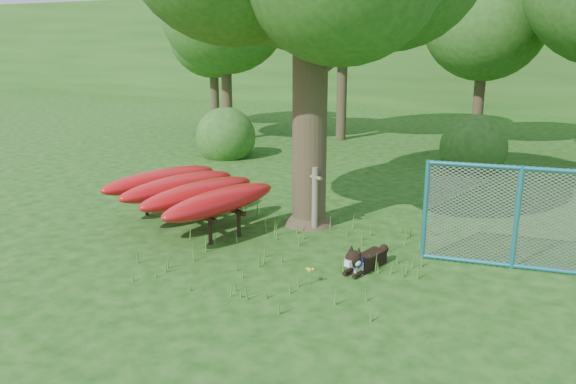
% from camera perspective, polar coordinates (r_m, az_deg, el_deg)
% --- Properties ---
extents(ground, '(80.00, 80.00, 0.00)m').
position_cam_1_polar(ground, '(8.61, -4.77, -8.15)').
color(ground, '#15440D').
rests_on(ground, ground).
extents(wooden_post, '(0.32, 0.18, 1.19)m').
position_cam_1_polar(wooden_post, '(10.26, 2.74, -0.55)').
color(wooden_post, '#6E6652').
rests_on(wooden_post, ground).
extents(kayak_rack, '(3.22, 3.48, 0.91)m').
position_cam_1_polar(kayak_rack, '(10.69, -10.05, 0.22)').
color(kayak_rack, black).
rests_on(kayak_rack, ground).
extents(husky_dog, '(0.45, 1.03, 0.47)m').
position_cam_1_polar(husky_dog, '(8.68, 7.72, -6.86)').
color(husky_dog, black).
rests_on(husky_dog, ground).
extents(fence_section, '(2.75, 0.46, 2.70)m').
position_cam_1_polar(fence_section, '(9.13, 22.21, -2.47)').
color(fence_section, teal).
rests_on(fence_section, ground).
extents(wildflower_clump, '(0.11, 0.12, 0.25)m').
position_cam_1_polar(wildflower_clump, '(8.13, 2.21, -8.00)').
color(wildflower_clump, '#47822A').
rests_on(wildflower_clump, ground).
extents(bg_tree_a, '(4.40, 4.40, 6.70)m').
position_cam_1_polar(bg_tree_a, '(19.88, -6.46, 18.07)').
color(bg_tree_a, '#3B3020').
rests_on(bg_tree_a, ground).
extents(bg_tree_c, '(4.00, 4.00, 6.12)m').
position_cam_1_polar(bg_tree_c, '(19.96, 19.44, 16.26)').
color(bg_tree_c, '#3B3020').
rests_on(bg_tree_c, ground).
extents(bg_tree_f, '(3.60, 3.60, 5.55)m').
position_cam_1_polar(bg_tree_f, '(23.73, -7.66, 15.69)').
color(bg_tree_f, '#3B3020').
rests_on(bg_tree_f, ground).
extents(shrub_left, '(1.80, 1.80, 1.80)m').
position_cam_1_polar(shrub_left, '(17.27, -6.28, 3.60)').
color(shrub_left, '#275A1D').
rests_on(shrub_left, ground).
extents(shrub_mid, '(1.80, 1.80, 1.80)m').
position_cam_1_polar(shrub_mid, '(16.26, 18.13, 2.24)').
color(shrub_mid, '#275A1D').
rests_on(shrub_mid, ground).
extents(wooded_hillside, '(80.00, 12.00, 6.00)m').
position_cam_1_polar(wooded_hillside, '(35.01, 20.01, 13.48)').
color(wooded_hillside, '#275A1D').
rests_on(wooded_hillside, ground).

